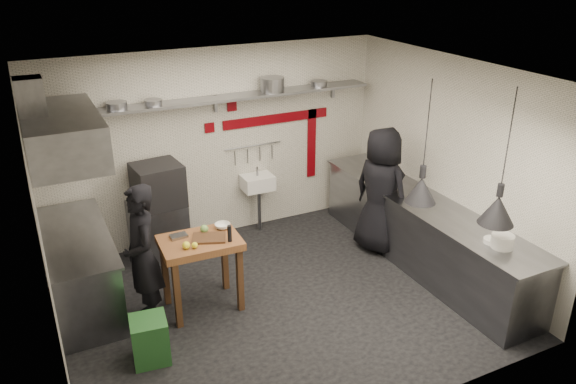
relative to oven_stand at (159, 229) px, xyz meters
name	(u,v)px	position (x,y,z in m)	size (l,w,h in m)	color
floor	(279,302)	(1.01, -1.81, -0.40)	(5.00, 5.00, 0.00)	black
ceiling	(278,75)	(1.01, -1.81, 2.40)	(5.00, 5.00, 0.00)	beige
wall_back	(217,145)	(1.01, 0.29, 1.00)	(5.00, 0.04, 2.80)	beige
wall_front	(387,291)	(1.01, -3.91, 1.00)	(5.00, 0.04, 2.80)	beige
wall_left	(43,245)	(-1.49, -1.81, 1.00)	(0.04, 4.20, 2.80)	beige
wall_right	(450,164)	(3.51, -1.81, 1.00)	(0.04, 4.20, 2.80)	beige
red_band_horiz	(277,119)	(1.96, 0.27, 1.28)	(1.70, 0.02, 0.14)	#63030A
red_band_vert	(312,144)	(2.56, 0.27, 0.80)	(0.14, 0.02, 1.10)	#63030A
red_tile_a	(232,106)	(1.26, 0.27, 1.55)	(0.14, 0.02, 0.14)	#63030A
red_tile_b	(210,128)	(0.91, 0.27, 1.28)	(0.14, 0.02, 0.14)	#63030A
back_shelf	(219,99)	(1.01, 0.11, 1.72)	(4.60, 0.34, 0.04)	slate
shelf_bracket_left	(72,120)	(-0.89, 0.26, 1.62)	(0.04, 0.06, 0.24)	slate
shelf_bracket_mid	(215,104)	(1.01, 0.26, 1.62)	(0.04, 0.06, 0.24)	slate
shelf_bracket_right	(333,90)	(2.91, 0.26, 1.62)	(0.04, 0.06, 0.24)	slate
pan_far_left	(117,106)	(-0.35, 0.11, 1.79)	(0.26, 0.26, 0.09)	slate
pan_mid_left	(153,102)	(0.12, 0.11, 1.78)	(0.23, 0.23, 0.07)	slate
stock_pot	(272,84)	(1.83, 0.11, 1.84)	(0.34, 0.34, 0.20)	slate
pan_right	(319,83)	(2.58, 0.11, 1.78)	(0.24, 0.24, 0.08)	slate
oven_stand	(159,229)	(0.00, 0.00, 0.00)	(0.70, 0.63, 0.80)	slate
combi_oven	(158,185)	(0.04, -0.07, 0.69)	(0.61, 0.57, 0.58)	black
oven_door	(164,191)	(0.06, -0.30, 0.69)	(0.48, 0.03, 0.46)	#63030A
oven_glass	(159,192)	(-0.01, -0.32, 0.69)	(0.37, 0.02, 0.34)	black
hand_sink	(258,183)	(1.56, 0.11, 0.38)	(0.46, 0.34, 0.22)	silver
sink_tap	(257,171)	(1.56, 0.11, 0.56)	(0.03, 0.03, 0.14)	slate
sink_drain	(259,210)	(1.56, 0.07, -0.06)	(0.06, 0.06, 0.66)	slate
utensil_rail	(253,146)	(1.56, 0.25, 0.92)	(0.02, 0.02, 0.90)	slate
counter_right	(422,234)	(3.16, -1.81, 0.05)	(0.70, 3.80, 0.90)	slate
counter_right_top	(425,203)	(3.16, -1.81, 0.52)	(0.76, 3.90, 0.03)	slate
plate_stack	(502,241)	(3.13, -3.18, 0.61)	(0.25, 0.25, 0.15)	silver
small_bowl_right	(492,241)	(3.11, -3.05, 0.56)	(0.19, 0.19, 0.05)	silver
counter_left	(81,270)	(-1.14, -0.76, 0.05)	(0.70, 1.90, 0.90)	slate
counter_left_top	(75,236)	(-1.14, -0.76, 0.52)	(0.76, 2.00, 0.03)	slate
extractor_hood	(63,135)	(-1.09, -0.76, 1.75)	(0.78, 1.60, 0.50)	slate
hood_duct	(31,101)	(-1.34, -0.76, 2.15)	(0.28, 0.28, 0.50)	slate
green_bin	(150,340)	(-0.66, -2.16, -0.15)	(0.37, 0.37, 0.50)	#205222
prep_table	(202,273)	(0.15, -1.49, 0.06)	(0.92, 0.64, 0.92)	brown
cutting_board	(209,238)	(0.25, -1.52, 0.53)	(0.38, 0.27, 0.03)	#462B18
pepper_mill	(230,234)	(0.45, -1.68, 0.62)	(0.05, 0.05, 0.20)	black
lemon_a	(186,245)	(-0.05, -1.63, 0.56)	(0.09, 0.09, 0.09)	yellow
lemon_b	(195,245)	(0.04, -1.66, 0.56)	(0.07, 0.07, 0.07)	yellow
veg_ball	(204,229)	(0.25, -1.35, 0.57)	(0.10, 0.10, 0.10)	#6A9946
steel_tray	(179,236)	(-0.05, -1.33, 0.54)	(0.20, 0.13, 0.03)	slate
bowl	(222,226)	(0.49, -1.33, 0.55)	(0.19, 0.19, 0.06)	silver
heat_lamp_near	(426,143)	(2.36, -2.63, 1.71)	(0.35, 0.35, 1.38)	black
heat_lamp_far	(506,158)	(2.86, -3.28, 1.67)	(0.38, 0.38, 1.47)	black
chef_left	(142,257)	(-0.52, -1.48, 0.45)	(0.62, 0.41, 1.71)	black
chef_right	(381,191)	(2.86, -1.22, 0.51)	(0.89, 0.58, 1.82)	black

